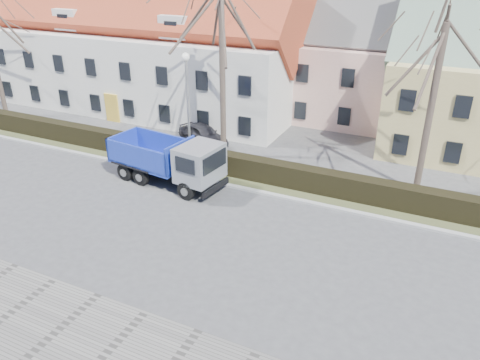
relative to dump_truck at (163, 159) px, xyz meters
The scene contains 13 objects.
ground 5.11m from the dump_truck, 47.23° to the right, with size 120.00×120.00×0.00m, color #434345.
sidewalk_near 12.63m from the dump_truck, 74.61° to the right, with size 80.00×5.00×0.08m, color slate.
curb_far 3.74m from the dump_truck, 16.70° to the left, with size 80.00×0.30×0.12m, color #979797.
grass_strip 4.44m from the dump_truck, 37.97° to the left, with size 80.00×3.00×0.10m, color #3E4426.
hedge 4.18m from the dump_truck, 35.76° to the left, with size 60.00×0.90×1.30m, color black.
building_white 16.07m from the dump_truck, 127.95° to the left, with size 26.80×10.80×9.50m, color silver, non-canonical shape.
building_pink 18.15m from the dump_truck, 65.91° to the left, with size 10.80×8.80×8.00m, color #D7A498, non-canonical shape.
tree_1 7.06m from the dump_truck, 74.80° to the left, with size 9.20×9.20×12.65m, color #453930, non-canonical shape.
tree_2 14.78m from the dump_truck, 20.18° to the left, with size 8.00×8.00×11.00m, color #453930, non-canonical shape.
dump_truck is the anchor object (origin of this frame).
streetlight 3.95m from the dump_truck, 94.94° to the left, with size 0.53×0.53×6.82m, color #949494, non-canonical shape.
cart_frame 2.04m from the dump_truck, 47.28° to the left, with size 0.75×0.43×0.69m, color silver, non-canonical shape.
parked_car_a 6.27m from the dump_truck, 98.42° to the left, with size 1.66×4.12×1.40m, color #26252B.
Camera 1 is at (11.04, -16.58, 11.92)m, focal length 35.00 mm.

